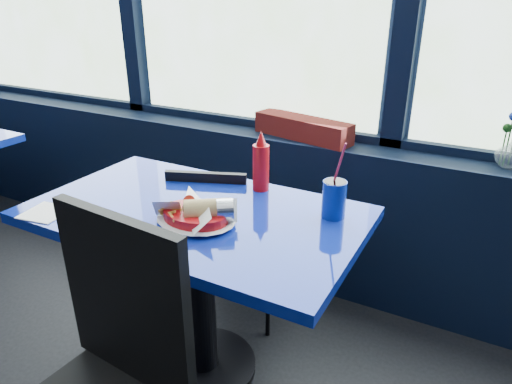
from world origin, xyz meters
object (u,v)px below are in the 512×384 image
(flower_vase, at_px, (512,149))
(soda_cup, at_px, (334,198))
(near_table, at_px, (197,253))
(planter_box, at_px, (303,128))
(food_basket, at_px, (197,214))
(chair_near_back, at_px, (227,236))
(ketchup_bottle, at_px, (261,164))

(flower_vase, bearing_deg, soda_cup, -127.07)
(near_table, relative_size, planter_box, 2.31)
(planter_box, distance_m, flower_vase, 0.92)
(food_basket, bearing_deg, soda_cup, 24.83)
(near_table, distance_m, flower_vase, 1.35)
(chair_near_back, xyz_separation_m, soda_cup, (0.54, -0.15, 0.36))
(flower_vase, bearing_deg, chair_near_back, -152.87)
(planter_box, bearing_deg, soda_cup, -46.11)
(near_table, distance_m, planter_box, 0.90)
(near_table, bearing_deg, ketchup_bottle, 66.27)
(food_basket, xyz_separation_m, ketchup_bottle, (0.05, 0.36, 0.07))
(near_table, relative_size, chair_near_back, 1.52)
(food_basket, distance_m, ketchup_bottle, 0.37)
(planter_box, bearing_deg, ketchup_bottle, -70.49)
(near_table, bearing_deg, food_basket, -49.14)
(near_table, height_order, chair_near_back, chair_near_back)
(food_basket, distance_m, soda_cup, 0.47)
(chair_near_back, height_order, soda_cup, soda_cup)
(food_basket, bearing_deg, planter_box, 81.14)
(planter_box, xyz_separation_m, food_basket, (0.01, -0.93, -0.07))
(flower_vase, distance_m, ketchup_bottle, 1.04)
(near_table, xyz_separation_m, food_basket, (0.07, -0.08, 0.22))
(chair_near_back, distance_m, ketchup_bottle, 0.45)
(chair_near_back, relative_size, flower_vase, 3.14)
(flower_vase, distance_m, food_basket, 1.32)
(chair_near_back, bearing_deg, flower_vase, -174.04)
(planter_box, bearing_deg, chair_near_back, -91.63)
(near_table, height_order, soda_cup, soda_cup)
(near_table, relative_size, soda_cup, 4.30)
(food_basket, height_order, ketchup_bottle, ketchup_bottle)
(chair_near_back, relative_size, soda_cup, 2.83)
(chair_near_back, distance_m, planter_box, 0.67)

